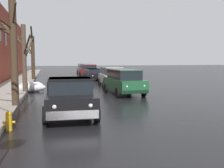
# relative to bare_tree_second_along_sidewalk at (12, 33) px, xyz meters

# --- Properties ---
(left_sidewalk_slab) EXTENTS (2.95, 80.00, 0.15)m
(left_sidewalk_slab) POSITION_rel_bare_tree_second_along_sidewalk_xyz_m (-1.33, 8.36, -3.77)
(left_sidewalk_slab) COLOR #A8A399
(left_sidewalk_slab) RESTS_ON ground
(snow_bank_near_corner_left) EXTENTS (2.02, 1.02, 0.58)m
(snow_bank_near_corner_left) POSITION_rel_bare_tree_second_along_sidewalk_xyz_m (0.34, 9.21, -3.56)
(snow_bank_near_corner_left) COLOR white
(snow_bank_near_corner_left) RESTS_ON ground
(snow_bank_mid_block_left) EXTENTS (2.53, 0.93, 0.73)m
(snow_bank_mid_block_left) POSITION_rel_bare_tree_second_along_sidewalk_xyz_m (0.34, 6.76, -3.51)
(snow_bank_mid_block_left) COLOR white
(snow_bank_mid_block_left) RESTS_ON ground
(bare_tree_second_along_sidewalk) EXTENTS (2.64, 2.63, 7.47)m
(bare_tree_second_along_sidewalk) POSITION_rel_bare_tree_second_along_sidewalk_xyz_m (0.00, 0.00, 0.00)
(bare_tree_second_along_sidewalk) COLOR #423323
(bare_tree_second_along_sidewalk) RESTS_ON ground
(bare_tree_mid_block) EXTENTS (2.23, 3.97, 5.23)m
(bare_tree_mid_block) POSITION_rel_bare_tree_second_along_sidewalk_xyz_m (0.03, 6.05, -1.07)
(bare_tree_mid_block) COLOR #4C3D2D
(bare_tree_mid_block) RESTS_ON ground
(bare_tree_far_down_block) EXTENTS (1.30, 3.92, 6.29)m
(bare_tree_far_down_block) POSITION_rel_bare_tree_second_along_sidewalk_xyz_m (-0.00, 18.37, -0.90)
(bare_tree_far_down_block) COLOR #382B1E
(bare_tree_far_down_block) RESTS_ON ground
(pickup_truck_black_approaching_near_lane) EXTENTS (2.40, 5.08, 1.76)m
(pickup_truck_black_approaching_near_lane) POSITION_rel_bare_tree_second_along_sidewalk_xyz_m (2.65, -2.60, -2.97)
(pickup_truck_black_approaching_near_lane) COLOR black
(pickup_truck_black_approaching_near_lane) RESTS_ON ground
(suv_green_parked_kerbside_close) EXTENTS (2.24, 4.72, 1.82)m
(suv_green_parked_kerbside_close) POSITION_rel_bare_tree_second_along_sidewalk_xyz_m (7.03, 3.63, -2.86)
(suv_green_parked_kerbside_close) COLOR #1E5633
(suv_green_parked_kerbside_close) RESTS_ON ground
(suv_white_parked_kerbside_mid) EXTENTS (2.18, 4.59, 1.82)m
(suv_white_parked_kerbside_mid) POSITION_rel_bare_tree_second_along_sidewalk_xyz_m (7.47, 9.14, -2.86)
(suv_white_parked_kerbside_mid) COLOR silver
(suv_white_parked_kerbside_mid) RESTS_ON ground
(sedan_black_parked_far_down_block) EXTENTS (2.05, 4.49, 1.42)m
(sedan_black_parked_far_down_block) POSITION_rel_bare_tree_second_along_sidewalk_xyz_m (7.08, 16.86, -3.09)
(sedan_black_parked_far_down_block) COLOR black
(sedan_black_parked_far_down_block) RESTS_ON ground
(suv_red_queued_behind_truck) EXTENTS (2.35, 4.79, 1.82)m
(suv_red_queued_behind_truck) POSITION_rel_bare_tree_second_along_sidewalk_xyz_m (7.39, 22.43, -2.86)
(suv_red_queued_behind_truck) COLOR red
(suv_red_queued_behind_truck) RESTS_ON ground
(suv_grey_at_far_intersection) EXTENTS (2.08, 4.73, 1.82)m
(suv_grey_at_far_intersection) POSITION_rel_bare_tree_second_along_sidewalk_xyz_m (7.68, 29.07, -2.86)
(suv_grey_at_far_intersection) COLOR slate
(suv_grey_at_far_intersection) RESTS_ON ground
(fire_hydrant) EXTENTS (0.42, 0.22, 0.71)m
(fire_hydrant) POSITION_rel_bare_tree_second_along_sidewalk_xyz_m (0.33, -4.52, -3.49)
(fire_hydrant) COLOR gold
(fire_hydrant) RESTS_ON ground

